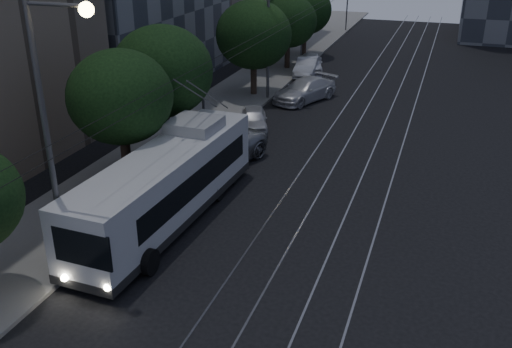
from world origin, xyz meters
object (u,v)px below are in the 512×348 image
object	(u,v)px
trolleybus	(168,184)
streetlamp_far	(274,17)
car_white_a	(254,119)
car_white_b	(305,90)
streetlamp_near	(55,118)
car_white_d	(311,63)
pickup_silver	(209,150)
car_white_c	(307,67)

from	to	relation	value
trolleybus	streetlamp_far	size ratio (longest dim) A/B	1.28
trolleybus	car_white_a	xyz separation A→B (m)	(-0.47, 11.97, -1.00)
car_white_b	streetlamp_near	size ratio (longest dim) A/B	0.55
trolleybus	car_white_d	bearing A→B (deg)	93.97
pickup_silver	car_white_b	xyz separation A→B (m)	(1.60, 13.05, -0.14)
streetlamp_far	car_white_d	bearing A→B (deg)	86.34
car_white_b	streetlamp_far	distance (m)	5.38
car_white_c	streetlamp_near	xyz separation A→B (m)	(-0.49, -30.58, 5.10)
pickup_silver	car_white_c	size ratio (longest dim) A/B	1.43
car_white_b	streetlamp_near	bearing A→B (deg)	-70.88
pickup_silver	streetlamp_near	world-z (taller)	streetlamp_near
trolleybus	car_white_a	size ratio (longest dim) A/B	3.15
trolleybus	car_white_b	xyz separation A→B (m)	(0.90, 18.81, -0.87)
pickup_silver	car_white_b	bearing A→B (deg)	101.04
car_white_a	car_white_c	world-z (taller)	car_white_c
trolleybus	streetlamp_far	xyz separation A→B (m)	(-1.25, 18.29, 4.03)
car_white_b	car_white_a	bearing A→B (deg)	-77.15
car_white_a	car_white_c	bearing A→B (deg)	70.12
trolleybus	streetlamp_far	world-z (taller)	streetlamp_far
pickup_silver	car_white_a	world-z (taller)	pickup_silver
streetlamp_far	trolleybus	bearing A→B (deg)	-86.08
pickup_silver	streetlamp_far	distance (m)	13.41
pickup_silver	car_white_a	bearing A→B (deg)	105.90
car_white_c	streetlamp_near	distance (m)	31.00
car_white_b	streetlamp_far	size ratio (longest dim) A/B	0.57
trolleybus	streetlamp_near	distance (m)	6.51
pickup_silver	car_white_b	size ratio (longest dim) A/B	1.23
car_white_a	trolleybus	bearing A→B (deg)	-108.60
car_white_b	car_white_c	bearing A→B (deg)	127.16
car_white_d	streetlamp_far	xyz separation A→B (m)	(-0.56, -8.67, 4.90)
pickup_silver	streetlamp_far	bearing A→B (deg)	110.57
car_white_b	streetlamp_near	xyz separation A→B (m)	(-2.09, -23.64, 5.08)
car_white_a	car_white_c	distance (m)	13.78
car_white_d	car_white_a	bearing A→B (deg)	-104.42
car_white_d	streetlamp_near	world-z (taller)	streetlamp_near
trolleybus	streetlamp_near	xyz separation A→B (m)	(-1.19, -4.83, 4.21)
car_white_c	car_white_d	world-z (taller)	car_white_d
car_white_c	car_white_d	bearing A→B (deg)	85.97
car_white_a	streetlamp_near	world-z (taller)	streetlamp_near
trolleybus	pickup_silver	distance (m)	5.85
car_white_b	streetlamp_near	distance (m)	24.27
streetlamp_near	car_white_c	bearing A→B (deg)	89.08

